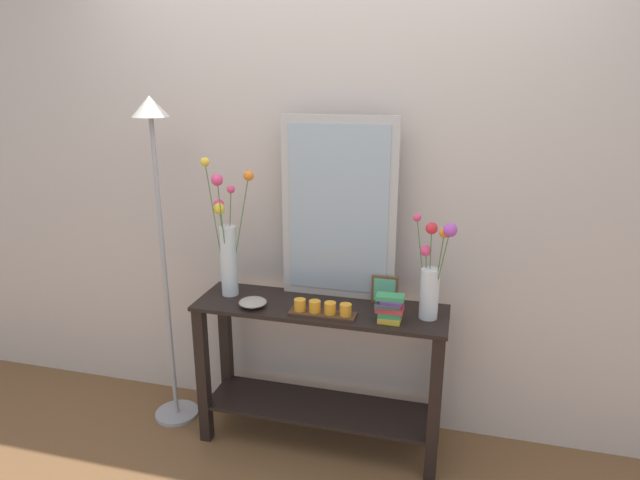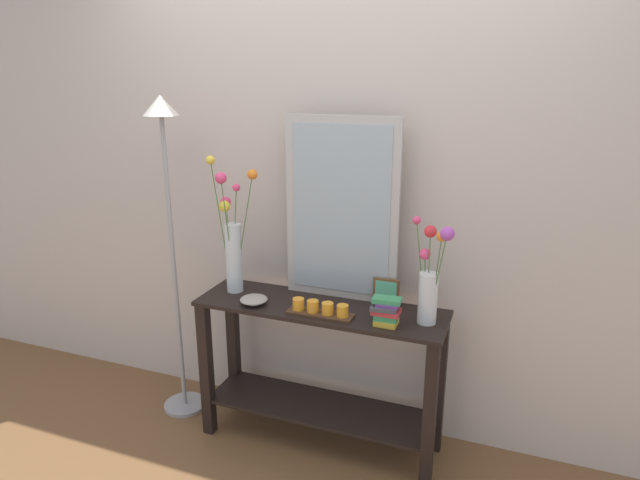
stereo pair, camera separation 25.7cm
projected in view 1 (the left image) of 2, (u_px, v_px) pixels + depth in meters
The scene contains 11 objects.
ground_plane at pixel (320, 441), 2.89m from camera, with size 7.00×6.00×0.02m, color brown.
wall_back at pixel (335, 178), 2.78m from camera, with size 6.40×0.08×2.70m, color beige.
console_table at pixel (320, 362), 2.76m from camera, with size 1.24×0.36×0.77m.
mirror_leaning at pixel (339, 210), 2.66m from camera, with size 0.57×0.03×0.91m.
tall_vase_left at pixel (227, 245), 2.73m from camera, with size 0.25×0.21×0.71m.
vase_right at pixel (431, 278), 2.47m from camera, with size 0.20×0.16×0.48m.
candle_tray at pixel (323, 309), 2.56m from camera, with size 0.32×0.09×0.07m.
picture_frame_small at pixel (385, 290), 2.69m from camera, with size 0.13×0.01×0.14m.
decorative_bowl at pixel (253, 302), 2.65m from camera, with size 0.14×0.14×0.04m.
book_stack at pixel (390, 309), 2.48m from camera, with size 0.14×0.10×0.13m.
floor_lamp at pixel (159, 212), 2.76m from camera, with size 0.24×0.24×1.76m.
Camera 1 is at (0.62, -2.38, 1.85)m, focal length 30.60 mm.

